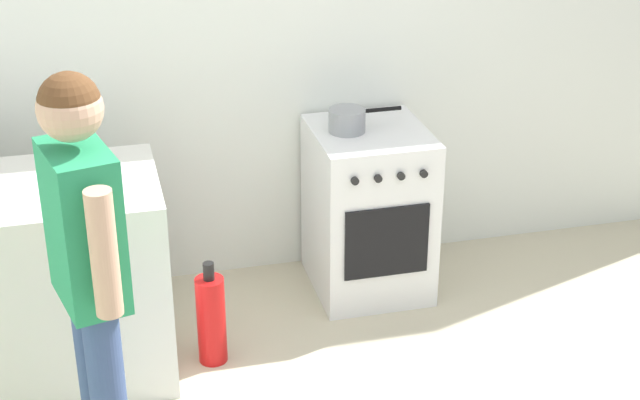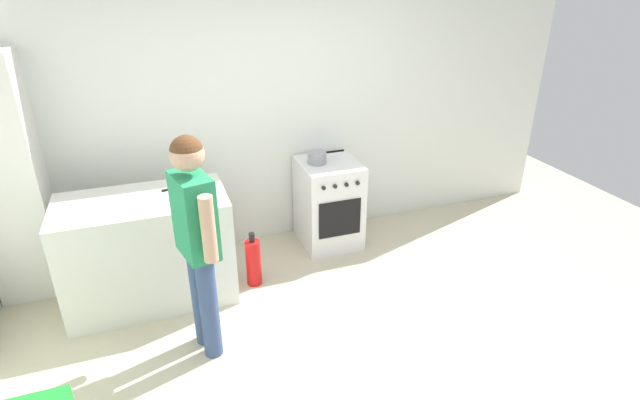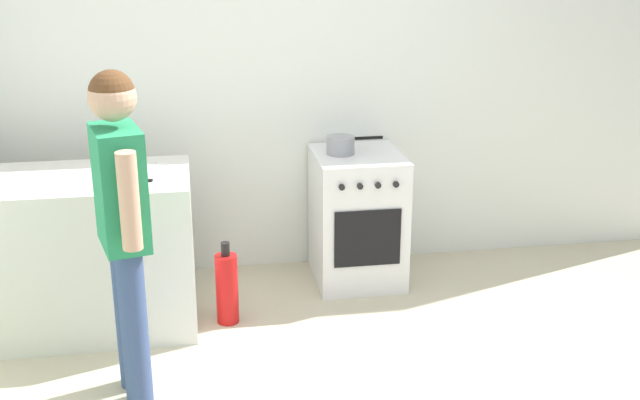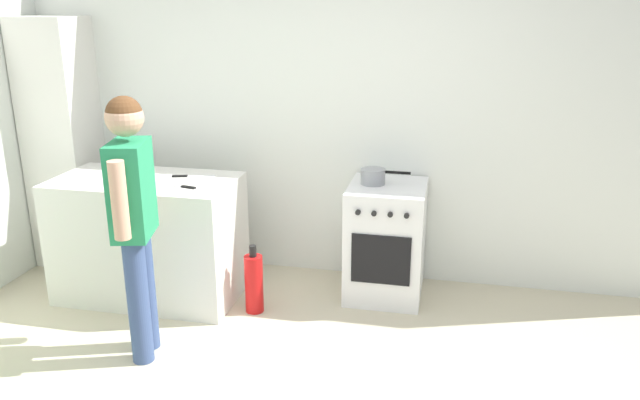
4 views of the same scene
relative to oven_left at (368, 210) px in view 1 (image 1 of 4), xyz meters
name	(u,v)px [view 1 (image 1 of 4)]	position (x,y,z in m)	size (l,w,h in m)	color
back_wall	(281,23)	(-0.35, 0.37, 0.87)	(6.00, 0.10, 2.60)	silver
counter_unit	(11,286)	(-1.70, -0.38, 0.02)	(1.30, 0.70, 0.90)	silver
oven_left	(368,210)	(0.00, 0.00, 0.00)	(0.55, 0.62, 0.85)	white
pot	(348,120)	(-0.11, 0.02, 0.48)	(0.36, 0.18, 0.11)	gray
knife_chef	(73,169)	(-1.39, -0.25, 0.48)	(0.31, 0.11, 0.01)	silver
knife_utility	(83,192)	(-1.36, -0.50, 0.48)	(0.25, 0.09, 0.01)	silver
person	(87,256)	(-1.36, -1.15, 0.54)	(0.27, 0.56, 1.62)	#384C7A
fire_extinguisher	(211,319)	(-0.87, -0.48, -0.21)	(0.13, 0.13, 0.50)	red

